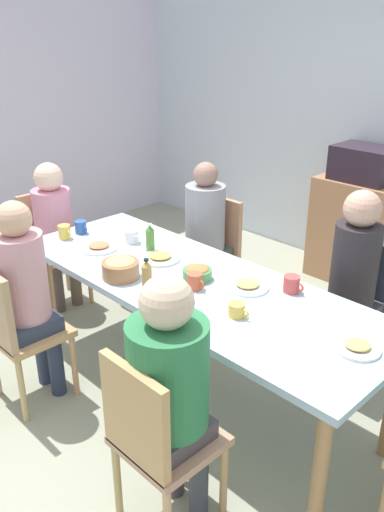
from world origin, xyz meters
The scene contains 29 objects.
ground_plane centered at (0.00, 0.00, 0.00)m, with size 7.13×7.13×0.00m, color #999C85.
dining_table centered at (0.00, 0.00, 0.67)m, with size 2.44×0.86×0.75m.
chair_0 centered at (0.61, 0.81, 0.51)m, with size 0.40×0.40×0.90m.
person_0 centered at (0.61, 0.72, 0.74)m, with size 0.30×0.30×1.26m.
chair_1 centered at (-0.61, -0.81, 0.51)m, with size 0.40×0.40×0.90m.
person_1 centered at (-0.61, -0.72, 0.73)m, with size 0.30×0.30×1.24m.
chair_2 centered at (-1.60, 0.00, 0.51)m, with size 0.40×0.40×0.90m.
person_2 centered at (-1.51, 0.00, 0.70)m, with size 0.30×0.30×1.16m.
chair_4 centered at (-0.61, 0.81, 0.51)m, with size 0.40×0.40×0.90m.
person_4 centered at (-0.61, 0.72, 0.71)m, with size 0.30×0.30×1.20m.
chair_5 centered at (0.61, -0.81, 0.51)m, with size 0.40×0.40×0.90m.
person_5 centered at (0.61, -0.72, 0.75)m, with size 0.34×0.34×1.23m.
plate_0 centered at (0.29, 0.15, 0.76)m, with size 0.24×0.24×0.04m.
plate_1 centered at (-0.75, -0.12, 0.76)m, with size 0.24×0.24×0.04m.
plate_2 centered at (-0.34, 0.06, 0.76)m, with size 0.25×0.25×0.04m.
plate_3 centered at (1.03, 0.04, 0.76)m, with size 0.21×0.21×0.04m.
bowl_0 centered at (-0.31, -0.27, 0.80)m, with size 0.22×0.22×0.12m.
bowl_1 centered at (0.14, -0.28, 0.79)m, with size 0.17×0.17×0.08m.
bowl_2 centered at (0.01, 0.03, 0.78)m, with size 0.17×0.17×0.08m.
cup_0 centered at (-1.07, -0.04, 0.79)m, with size 0.12×0.08×0.09m.
cup_1 centered at (0.09, -0.07, 0.79)m, with size 0.12×0.08×0.09m.
cup_2 centered at (-1.06, -0.18, 0.79)m, with size 0.12×0.08×0.09m.
cup_3 centered at (-0.69, 0.11, 0.79)m, with size 0.13×0.09×0.09m.
cup_4 centered at (0.48, 0.29, 0.79)m, with size 0.12×0.09×0.09m.
cup_5 centered at (0.45, -0.12, 0.78)m, with size 0.12×0.09×0.07m.
bottle_0 centered at (0.00, -0.33, 0.86)m, with size 0.05×0.05×0.24m.
bottle_1 centered at (-0.48, 0.10, 0.83)m, with size 0.06×0.06×0.19m.
side_cabinet centered at (-0.12, 2.09, 0.45)m, with size 0.70×0.44×0.90m, color #AC7751.
microwave centered at (-0.12, 2.09, 1.04)m, with size 0.48×0.36×0.28m, color #2A1E2B.
Camera 1 is at (1.95, -1.90, 2.10)m, focal length 37.15 mm.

